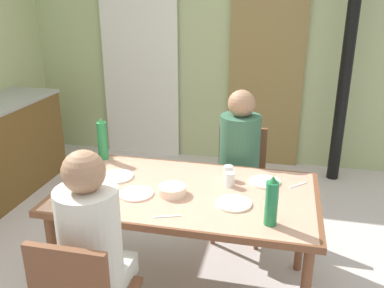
# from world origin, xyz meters

# --- Properties ---
(ground_plane) EXTENTS (6.21, 6.21, 0.00)m
(ground_plane) POSITION_xyz_m (0.00, 0.00, 0.00)
(ground_plane) COLOR silver
(wall_back) EXTENTS (4.63, 0.10, 2.56)m
(wall_back) POSITION_xyz_m (0.00, 2.39, 1.28)
(wall_back) COLOR #B2BF86
(wall_back) RESTS_ON ground_plane
(door_wooden) EXTENTS (0.80, 0.05, 2.00)m
(door_wooden) POSITION_xyz_m (0.55, 2.31, 1.00)
(door_wooden) COLOR olive
(door_wooden) RESTS_ON ground_plane
(stove_pipe_column) EXTENTS (0.12, 0.12, 2.56)m
(stove_pipe_column) POSITION_xyz_m (1.33, 2.04, 1.28)
(stove_pipe_column) COLOR black
(stove_pipe_column) RESTS_ON ground_plane
(curtain_panel) EXTENTS (0.90, 0.03, 2.15)m
(curtain_panel) POSITION_xyz_m (-0.89, 2.29, 1.08)
(curtain_panel) COLOR white
(curtain_panel) RESTS_ON ground_plane
(dining_table) EXTENTS (1.59, 0.89, 0.73)m
(dining_table) POSITION_xyz_m (0.22, -0.02, 0.66)
(dining_table) COLOR brown
(dining_table) RESTS_ON ground_plane
(chair_far_diner) EXTENTS (0.40, 0.40, 0.87)m
(chair_far_diner) POSITION_xyz_m (0.47, 0.78, 0.50)
(chair_far_diner) COLOR brown
(chair_far_diner) RESTS_ON ground_plane
(person_near_diner) EXTENTS (0.30, 0.37, 0.77)m
(person_near_diner) POSITION_xyz_m (-0.09, -0.68, 0.78)
(person_near_diner) COLOR silver
(person_near_diner) RESTS_ON ground_plane
(person_far_diner) EXTENTS (0.30, 0.37, 0.77)m
(person_far_diner) POSITION_xyz_m (0.47, 0.64, 0.78)
(person_far_diner) COLOR #416D4C
(person_far_diner) RESTS_ON ground_plane
(water_bottle_green_near) EXTENTS (0.07, 0.07, 0.31)m
(water_bottle_green_near) POSITION_xyz_m (-0.49, 0.34, 0.88)
(water_bottle_green_near) COLOR #278346
(water_bottle_green_near) RESTS_ON dining_table
(water_bottle_green_far) EXTENTS (0.07, 0.07, 0.28)m
(water_bottle_green_far) POSITION_xyz_m (0.74, -0.30, 0.86)
(water_bottle_green_far) COLOR #207D48
(water_bottle_green_far) RESTS_ON dining_table
(serving_bowl_center) EXTENTS (0.17, 0.17, 0.05)m
(serving_bowl_center) POSITION_xyz_m (0.15, -0.09, 0.76)
(serving_bowl_center) COLOR beige
(serving_bowl_center) RESTS_ON dining_table
(dinner_plate_near_left) EXTENTS (0.21, 0.21, 0.01)m
(dinner_plate_near_left) POSITION_xyz_m (-0.06, -0.14, 0.74)
(dinner_plate_near_left) COLOR white
(dinner_plate_near_left) RESTS_ON dining_table
(dinner_plate_near_right) EXTENTS (0.22, 0.22, 0.01)m
(dinner_plate_near_right) POSITION_xyz_m (-0.27, 0.06, 0.74)
(dinner_plate_near_right) COLOR white
(dinner_plate_near_right) RESTS_ON dining_table
(dinner_plate_far_center) EXTENTS (0.20, 0.20, 0.01)m
(dinner_plate_far_center) POSITION_xyz_m (0.68, 0.20, 0.74)
(dinner_plate_far_center) COLOR white
(dinner_plate_far_center) RESTS_ON dining_table
(dinner_plate_far_side) EXTENTS (0.21, 0.21, 0.01)m
(dinner_plate_far_side) POSITION_xyz_m (0.53, -0.13, 0.74)
(dinner_plate_far_side) COLOR white
(dinner_plate_far_side) RESTS_ON dining_table
(drinking_glass_by_near_diner) EXTENTS (0.06, 0.06, 0.09)m
(drinking_glass_by_near_diner) POSITION_xyz_m (0.45, 0.20, 0.78)
(drinking_glass_by_near_diner) COLOR silver
(drinking_glass_by_near_diner) RESTS_ON dining_table
(drinking_glass_by_far_diner) EXTENTS (0.06, 0.06, 0.09)m
(drinking_glass_by_far_diner) POSITION_xyz_m (0.47, 0.10, 0.77)
(drinking_glass_by_far_diner) COLOR silver
(drinking_glass_by_far_diner) RESTS_ON dining_table
(bread_plate_sliced) EXTENTS (0.19, 0.19, 0.02)m
(bread_plate_sliced) POSITION_xyz_m (-0.27, -0.29, 0.74)
(bread_plate_sliced) COLOR #DBB77A
(bread_plate_sliced) RESTS_ON dining_table
(cutlery_knife_near) EXTENTS (0.15, 0.07, 0.00)m
(cutlery_knife_near) POSITION_xyz_m (0.19, -0.35, 0.73)
(cutlery_knife_near) COLOR silver
(cutlery_knife_near) RESTS_ON dining_table
(cutlery_fork_near) EXTENTS (0.12, 0.12, 0.00)m
(cutlery_fork_near) POSITION_xyz_m (0.89, 0.21, 0.73)
(cutlery_fork_near) COLOR silver
(cutlery_fork_near) RESTS_ON dining_table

